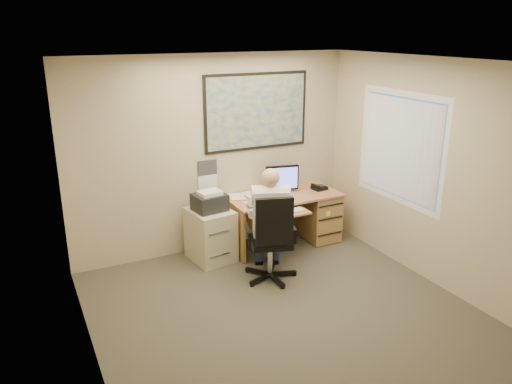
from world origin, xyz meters
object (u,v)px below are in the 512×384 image
filing_cabinet (210,230)px  person (269,224)px  office_chair (273,255)px  desk (302,211)px

filing_cabinet → person: bearing=-67.6°
office_chair → person: size_ratio=0.81×
office_chair → desk: bearing=60.0°
filing_cabinet → person: person is taller
desk → office_chair: same height
desk → filing_cabinet: bearing=-179.1°
filing_cabinet → office_chair: size_ratio=0.86×
desk → person: person is taller
desk → person: size_ratio=1.13×
desk → person: 1.31m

